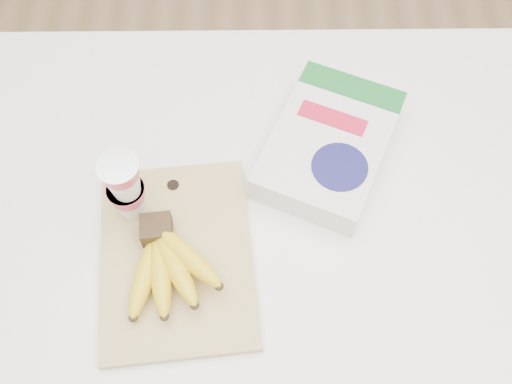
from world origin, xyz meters
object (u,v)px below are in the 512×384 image
(cutting_board, at_px, (177,256))
(cereal_box, at_px, (329,145))
(yogurt_stack, at_px, (125,188))
(bananas, at_px, (166,264))
(table, at_px, (265,322))

(cutting_board, relative_size, cereal_box, 1.00)
(cutting_board, bearing_deg, yogurt_stack, 127.36)
(bananas, xyz_separation_m, cereal_box, (0.26, 0.22, -0.01))
(table, height_order, cutting_board, cutting_board)
(cutting_board, distance_m, cereal_box, 0.32)
(bananas, xyz_separation_m, yogurt_stack, (-0.06, 0.10, 0.05))
(table, distance_m, yogurt_stack, 0.64)
(bananas, height_order, cereal_box, bananas)
(bananas, bearing_deg, yogurt_stack, 120.80)
(cereal_box, bearing_deg, table, -100.62)
(yogurt_stack, xyz_separation_m, cereal_box, (0.32, 0.12, -0.06))
(yogurt_stack, bearing_deg, bananas, -59.20)
(bananas, bearing_deg, cereal_box, 39.99)
(bananas, height_order, yogurt_stack, yogurt_stack)
(yogurt_stack, bearing_deg, cereal_box, 20.01)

